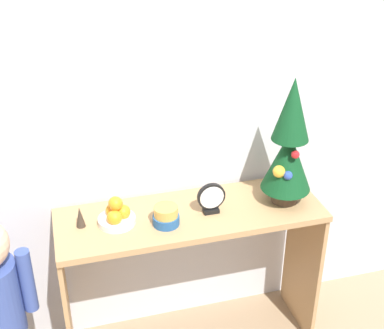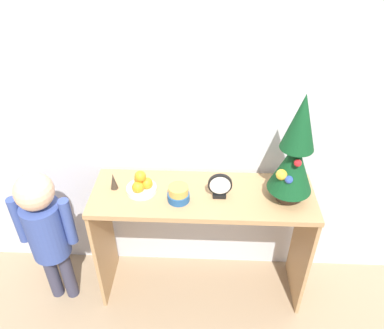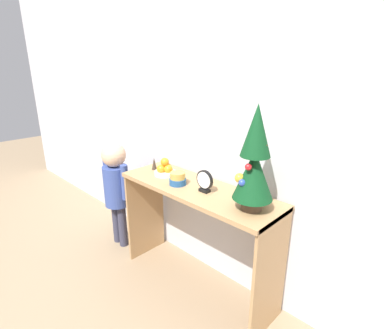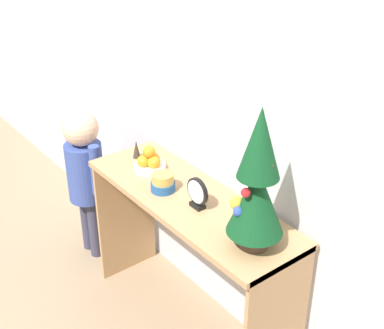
{
  "view_description": "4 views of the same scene",
  "coord_description": "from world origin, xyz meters",
  "px_view_note": "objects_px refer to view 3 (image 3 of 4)",
  "views": [
    {
      "loc": [
        -0.53,
        -1.75,
        2.14
      ],
      "look_at": [
        0.01,
        0.22,
        1.03
      ],
      "focal_mm": 50.0,
      "sensor_mm": 36.0,
      "label": 1
    },
    {
      "loc": [
        0.01,
        -1.36,
        2.1
      ],
      "look_at": [
        -0.06,
        0.23,
        0.96
      ],
      "focal_mm": 35.0,
      "sensor_mm": 36.0,
      "label": 2
    },
    {
      "loc": [
        1.29,
        -1.17,
        1.59
      ],
      "look_at": [
        -0.04,
        0.2,
        0.95
      ],
      "focal_mm": 28.0,
      "sensor_mm": 36.0,
      "label": 3
    },
    {
      "loc": [
        1.68,
        -1.09,
        2.12
      ],
      "look_at": [
        0.04,
        0.19,
        0.99
      ],
      "focal_mm": 50.0,
      "sensor_mm": 36.0,
      "label": 4
    }
  ],
  "objects_px": {
    "mini_tree": "(254,161)",
    "fruit_bowl": "(165,170)",
    "desk_clock": "(205,181)",
    "figurine": "(154,164)",
    "child_figure": "(116,183)",
    "singing_bowl": "(178,179)"
  },
  "relations": [
    {
      "from": "child_figure",
      "to": "figurine",
      "type": "bearing_deg",
      "value": 17.76
    },
    {
      "from": "singing_bowl",
      "to": "fruit_bowl",
      "type": "bearing_deg",
      "value": 162.74
    },
    {
      "from": "mini_tree",
      "to": "fruit_bowl",
      "type": "height_order",
      "value": "mini_tree"
    },
    {
      "from": "desk_clock",
      "to": "mini_tree",
      "type": "bearing_deg",
      "value": 0.68
    },
    {
      "from": "fruit_bowl",
      "to": "figurine",
      "type": "relative_size",
      "value": 1.68
    },
    {
      "from": "figurine",
      "to": "singing_bowl",
      "type": "bearing_deg",
      "value": -13.0
    },
    {
      "from": "mini_tree",
      "to": "figurine",
      "type": "xyz_separation_m",
      "value": [
        -0.94,
        0.04,
        -0.24
      ]
    },
    {
      "from": "mini_tree",
      "to": "desk_clock",
      "type": "distance_m",
      "value": 0.42
    },
    {
      "from": "singing_bowl",
      "to": "desk_clock",
      "type": "distance_m",
      "value": 0.22
    },
    {
      "from": "fruit_bowl",
      "to": "desk_clock",
      "type": "distance_m",
      "value": 0.43
    },
    {
      "from": "fruit_bowl",
      "to": "singing_bowl",
      "type": "relative_size",
      "value": 1.39
    },
    {
      "from": "child_figure",
      "to": "desk_clock",
      "type": "bearing_deg",
      "value": 4.56
    },
    {
      "from": "desk_clock",
      "to": "figurine",
      "type": "height_order",
      "value": "desk_clock"
    },
    {
      "from": "singing_bowl",
      "to": "figurine",
      "type": "height_order",
      "value": "figurine"
    },
    {
      "from": "desk_clock",
      "to": "child_figure",
      "type": "bearing_deg",
      "value": -175.44
    },
    {
      "from": "figurine",
      "to": "child_figure",
      "type": "relative_size",
      "value": 0.1
    },
    {
      "from": "fruit_bowl",
      "to": "mini_tree",
      "type": "bearing_deg",
      "value": -1.73
    },
    {
      "from": "fruit_bowl",
      "to": "desk_clock",
      "type": "bearing_deg",
      "value": -3.77
    },
    {
      "from": "singing_bowl",
      "to": "desk_clock",
      "type": "height_order",
      "value": "desk_clock"
    },
    {
      "from": "singing_bowl",
      "to": "figurine",
      "type": "distance_m",
      "value": 0.37
    },
    {
      "from": "desk_clock",
      "to": "child_figure",
      "type": "xyz_separation_m",
      "value": [
        -0.97,
        -0.08,
        -0.26
      ]
    },
    {
      "from": "mini_tree",
      "to": "fruit_bowl",
      "type": "bearing_deg",
      "value": 178.27
    }
  ]
}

